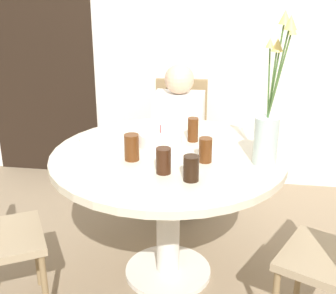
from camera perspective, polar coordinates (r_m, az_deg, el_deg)
name	(u,v)px	position (r m, az deg, el deg)	size (l,w,h in m)	color
ground_plane	(168,273)	(2.86, 0.00, -15.10)	(16.00, 16.00, 0.00)	#89755B
wall_back	(194,21)	(3.67, 3.23, 15.09)	(8.00, 0.05, 2.60)	silver
doorway_panel	(39,54)	(3.99, -15.40, 10.90)	(0.90, 0.01, 2.05)	black
dining_table	(168,178)	(2.54, 0.00, -3.78)	(1.25, 1.25, 0.76)	beige
chair_near_front	(180,135)	(3.47, 1.50, 1.46)	(0.42, 0.42, 0.92)	#9E896B
birthday_cake	(161,139)	(2.58, -0.92, 0.92)	(0.24, 0.24, 0.12)	white
flower_vase	(269,123)	(2.33, 12.16, 2.84)	(0.15, 0.28, 0.76)	#B2C6C1
side_plate	(97,137)	(2.74, -8.66, 1.19)	(0.20, 0.20, 0.01)	silver
drink_glass_0	(193,130)	(2.65, 3.06, 2.13)	(0.06, 0.06, 0.14)	#51280F
drink_glass_1	(205,150)	(2.37, 4.59, -0.37)	(0.07, 0.07, 0.13)	#51280F
drink_glass_2	(132,147)	(2.39, -4.45, -0.04)	(0.08, 0.08, 0.14)	#51280F
drink_glass_3	(191,168)	(2.17, 2.84, -2.61)	(0.07, 0.07, 0.12)	black
drink_glass_4	(164,161)	(2.24, -0.55, -1.68)	(0.07, 0.07, 0.13)	#33190C
person_guest	(179,144)	(3.32, 1.31, 0.31)	(0.34, 0.24, 1.08)	#383333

